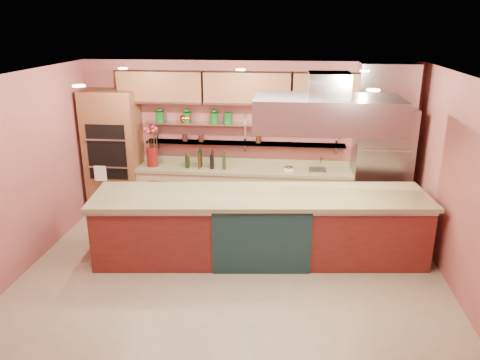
# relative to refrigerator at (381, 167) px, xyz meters

# --- Properties ---
(floor) EXTENTS (6.00, 5.00, 0.02)m
(floor) POSITION_rel_refrigerator_xyz_m (-2.35, -2.14, -1.06)
(floor) COLOR tan
(floor) RESTS_ON ground
(ceiling) EXTENTS (6.00, 5.00, 0.02)m
(ceiling) POSITION_rel_refrigerator_xyz_m (-2.35, -2.14, 1.75)
(ceiling) COLOR black
(ceiling) RESTS_ON wall_back
(wall_back) EXTENTS (6.00, 0.04, 2.80)m
(wall_back) POSITION_rel_refrigerator_xyz_m (-2.35, 0.36, 0.35)
(wall_back) COLOR #A2504C
(wall_back) RESTS_ON floor
(wall_front) EXTENTS (6.00, 0.04, 2.80)m
(wall_front) POSITION_rel_refrigerator_xyz_m (-2.35, -4.64, 0.35)
(wall_front) COLOR #A2504C
(wall_front) RESTS_ON floor
(wall_left) EXTENTS (0.04, 5.00, 2.80)m
(wall_left) POSITION_rel_refrigerator_xyz_m (-5.35, -2.14, 0.35)
(wall_left) COLOR #A2504C
(wall_left) RESTS_ON floor
(wall_right) EXTENTS (0.04, 5.00, 2.80)m
(wall_right) POSITION_rel_refrigerator_xyz_m (0.65, -2.14, 0.35)
(wall_right) COLOR #A2504C
(wall_right) RESTS_ON floor
(oven_stack) EXTENTS (0.95, 0.64, 2.30)m
(oven_stack) POSITION_rel_refrigerator_xyz_m (-4.80, 0.04, 0.10)
(oven_stack) COLOR brown
(oven_stack) RESTS_ON floor
(refrigerator) EXTENTS (0.95, 0.72, 2.10)m
(refrigerator) POSITION_rel_refrigerator_xyz_m (0.00, 0.00, 0.00)
(refrigerator) COLOR gray
(refrigerator) RESTS_ON floor
(back_counter) EXTENTS (3.84, 0.64, 0.93)m
(back_counter) POSITION_rel_refrigerator_xyz_m (-2.40, 0.06, -0.58)
(back_counter) COLOR tan
(back_counter) RESTS_ON floor
(wall_shelf_lower) EXTENTS (3.60, 0.26, 0.03)m
(wall_shelf_lower) POSITION_rel_refrigerator_xyz_m (-2.40, 0.23, 0.30)
(wall_shelf_lower) COLOR #ACAFB3
(wall_shelf_lower) RESTS_ON wall_back
(wall_shelf_upper) EXTENTS (3.60, 0.26, 0.03)m
(wall_shelf_upper) POSITION_rel_refrigerator_xyz_m (-2.40, 0.23, 0.65)
(wall_shelf_upper) COLOR #ACAFB3
(wall_shelf_upper) RESTS_ON wall_back
(upper_cabinets) EXTENTS (4.60, 0.36, 0.55)m
(upper_cabinets) POSITION_rel_refrigerator_xyz_m (-2.35, 0.18, 1.30)
(upper_cabinets) COLOR brown
(upper_cabinets) RESTS_ON wall_back
(range_hood) EXTENTS (2.00, 1.00, 0.45)m
(range_hood) POSITION_rel_refrigerator_xyz_m (-1.09, -1.49, 1.20)
(range_hood) COLOR #ACAFB3
(range_hood) RESTS_ON ceiling
(ceiling_downlights) EXTENTS (4.00, 2.80, 0.02)m
(ceiling_downlights) POSITION_rel_refrigerator_xyz_m (-2.35, -1.94, 1.72)
(ceiling_downlights) COLOR #FFE5A5
(ceiling_downlights) RESTS_ON ceiling
(island) EXTENTS (4.96, 1.57, 1.02)m
(island) POSITION_rel_refrigerator_xyz_m (-1.99, -1.49, -0.54)
(island) COLOR maroon
(island) RESTS_ON floor
(flower_vase) EXTENTS (0.25, 0.25, 0.35)m
(flower_vase) POSITION_rel_refrigerator_xyz_m (-4.07, 0.01, 0.06)
(flower_vase) COLOR maroon
(flower_vase) RESTS_ON back_counter
(oil_bottle_cluster) EXTENTS (0.81, 0.27, 0.26)m
(oil_bottle_cluster) POSITION_rel_refrigerator_xyz_m (-3.08, 0.01, 0.01)
(oil_bottle_cluster) COLOR black
(oil_bottle_cluster) RESTS_ON back_counter
(kitchen_scale) EXTENTS (0.18, 0.16, 0.09)m
(kitchen_scale) POSITION_rel_refrigerator_xyz_m (-1.59, 0.01, -0.08)
(kitchen_scale) COLOR white
(kitchen_scale) RESTS_ON back_counter
(bar_faucet) EXTENTS (0.04, 0.04, 0.25)m
(bar_faucet) POSITION_rel_refrigerator_xyz_m (-1.03, 0.11, 0.00)
(bar_faucet) COLOR white
(bar_faucet) RESTS_ON back_counter
(copper_kettle) EXTENTS (0.20, 0.20, 0.14)m
(copper_kettle) POSITION_rel_refrigerator_xyz_m (-3.50, 0.23, 0.73)
(copper_kettle) COLOR orange
(copper_kettle) RESTS_ON wall_shelf_upper
(green_canister) EXTENTS (0.19, 0.19, 0.19)m
(green_canister) POSITION_rel_refrigerator_xyz_m (-2.70, 0.23, 0.76)
(green_canister) COLOR #104C17
(green_canister) RESTS_ON wall_shelf_upper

